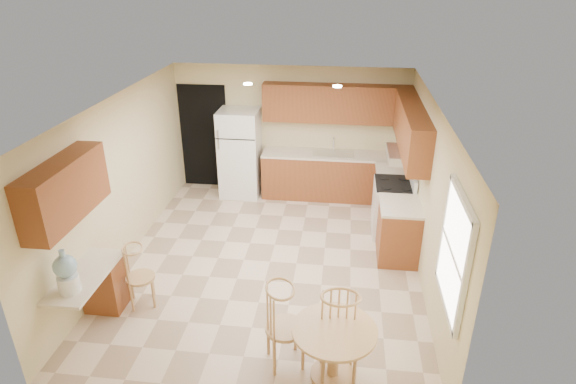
# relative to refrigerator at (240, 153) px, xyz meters

# --- Properties ---
(floor) EXTENTS (5.50, 5.50, 0.00)m
(floor) POSITION_rel_refrigerator_xyz_m (0.95, -2.40, -0.86)
(floor) COLOR beige
(floor) RESTS_ON ground
(ceiling) EXTENTS (4.50, 5.50, 0.02)m
(ceiling) POSITION_rel_refrigerator_xyz_m (0.95, -2.40, 1.64)
(ceiling) COLOR white
(ceiling) RESTS_ON wall_back
(wall_back) EXTENTS (4.50, 0.02, 2.50)m
(wall_back) POSITION_rel_refrigerator_xyz_m (0.95, 0.35, 0.39)
(wall_back) COLOR beige
(wall_back) RESTS_ON floor
(wall_front) EXTENTS (4.50, 0.02, 2.50)m
(wall_front) POSITION_rel_refrigerator_xyz_m (0.95, -5.15, 0.39)
(wall_front) COLOR beige
(wall_front) RESTS_ON floor
(wall_left) EXTENTS (0.02, 5.50, 2.50)m
(wall_left) POSITION_rel_refrigerator_xyz_m (-1.30, -2.40, 0.39)
(wall_left) COLOR beige
(wall_left) RESTS_ON floor
(wall_right) EXTENTS (0.02, 5.50, 2.50)m
(wall_right) POSITION_rel_refrigerator_xyz_m (3.20, -2.40, 0.39)
(wall_right) COLOR beige
(wall_right) RESTS_ON floor
(doorway) EXTENTS (0.90, 0.02, 2.10)m
(doorway) POSITION_rel_refrigerator_xyz_m (-0.80, 0.34, 0.19)
(doorway) COLOR black
(doorway) RESTS_ON floor
(base_cab_back) EXTENTS (2.75, 0.60, 0.87)m
(base_cab_back) POSITION_rel_refrigerator_xyz_m (1.83, 0.05, -0.42)
(base_cab_back) COLOR brown
(base_cab_back) RESTS_ON floor
(counter_back) EXTENTS (2.75, 0.63, 0.04)m
(counter_back) POSITION_rel_refrigerator_xyz_m (1.83, 0.05, 0.03)
(counter_back) COLOR beige
(counter_back) RESTS_ON base_cab_back
(base_cab_right_a) EXTENTS (0.60, 0.59, 0.87)m
(base_cab_right_a) POSITION_rel_refrigerator_xyz_m (2.90, -0.54, -0.42)
(base_cab_right_a) COLOR brown
(base_cab_right_a) RESTS_ON floor
(counter_right_a) EXTENTS (0.63, 0.59, 0.04)m
(counter_right_a) POSITION_rel_refrigerator_xyz_m (2.90, -0.54, 0.03)
(counter_right_a) COLOR beige
(counter_right_a) RESTS_ON base_cab_right_a
(base_cab_right_b) EXTENTS (0.60, 0.80, 0.87)m
(base_cab_right_b) POSITION_rel_refrigerator_xyz_m (2.90, -2.00, -0.42)
(base_cab_right_b) COLOR brown
(base_cab_right_b) RESTS_ON floor
(counter_right_b) EXTENTS (0.63, 0.80, 0.04)m
(counter_right_b) POSITION_rel_refrigerator_xyz_m (2.90, -2.00, 0.03)
(counter_right_b) COLOR beige
(counter_right_b) RESTS_ON base_cab_right_b
(upper_cab_back) EXTENTS (2.75, 0.33, 0.70)m
(upper_cab_back) POSITION_rel_refrigerator_xyz_m (1.83, 0.19, 0.99)
(upper_cab_back) COLOR brown
(upper_cab_back) RESTS_ON wall_back
(upper_cab_right) EXTENTS (0.33, 2.42, 0.70)m
(upper_cab_right) POSITION_rel_refrigerator_xyz_m (3.04, -1.19, 0.99)
(upper_cab_right) COLOR brown
(upper_cab_right) RESTS_ON wall_right
(upper_cab_left) EXTENTS (0.33, 1.40, 0.70)m
(upper_cab_left) POSITION_rel_refrigerator_xyz_m (-1.13, -4.00, 0.99)
(upper_cab_left) COLOR brown
(upper_cab_left) RESTS_ON wall_left
(sink) EXTENTS (0.78, 0.44, 0.01)m
(sink) POSITION_rel_refrigerator_xyz_m (1.80, 0.05, 0.05)
(sink) COLOR silver
(sink) RESTS_ON counter_back
(range_hood) EXTENTS (0.50, 0.76, 0.14)m
(range_hood) POSITION_rel_refrigerator_xyz_m (2.95, -1.22, 0.56)
(range_hood) COLOR silver
(range_hood) RESTS_ON upper_cab_right
(desk_pedestal) EXTENTS (0.48, 0.42, 0.72)m
(desk_pedestal) POSITION_rel_refrigerator_xyz_m (-1.05, -3.72, -0.50)
(desk_pedestal) COLOR brown
(desk_pedestal) RESTS_ON floor
(desk_top) EXTENTS (0.50, 1.20, 0.04)m
(desk_top) POSITION_rel_refrigerator_xyz_m (-1.05, -4.10, -0.11)
(desk_top) COLOR beige
(desk_top) RESTS_ON desk_pedestal
(window) EXTENTS (0.06, 1.12, 1.30)m
(window) POSITION_rel_refrigerator_xyz_m (3.18, -4.25, 0.64)
(window) COLOR white
(window) RESTS_ON wall_right
(can_light_a) EXTENTS (0.14, 0.14, 0.02)m
(can_light_a) POSITION_rel_refrigerator_xyz_m (0.45, -1.20, 1.63)
(can_light_a) COLOR white
(can_light_a) RESTS_ON ceiling
(can_light_b) EXTENTS (0.14, 0.14, 0.02)m
(can_light_b) POSITION_rel_refrigerator_xyz_m (1.85, -1.20, 1.63)
(can_light_b) COLOR white
(can_light_b) RESTS_ON ceiling
(refrigerator) EXTENTS (0.76, 0.74, 1.72)m
(refrigerator) POSITION_rel_refrigerator_xyz_m (0.00, 0.00, 0.00)
(refrigerator) COLOR white
(refrigerator) RESTS_ON floor
(stove) EXTENTS (0.65, 0.76, 1.09)m
(stove) POSITION_rel_refrigerator_xyz_m (2.88, -1.22, -0.39)
(stove) COLOR white
(stove) RESTS_ON floor
(dining_table) EXTENTS (0.92, 0.92, 0.68)m
(dining_table) POSITION_rel_refrigerator_xyz_m (2.00, -4.60, -0.41)
(dining_table) COLOR tan
(dining_table) RESTS_ON floor
(chair_table_a) EXTENTS (0.46, 0.59, 1.04)m
(chair_table_a) POSITION_rel_refrigerator_xyz_m (1.45, -4.53, -0.23)
(chair_table_a) COLOR tan
(chair_table_a) RESTS_ON floor
(chair_table_b) EXTENTS (0.47, 0.47, 1.06)m
(chair_table_b) POSITION_rel_refrigerator_xyz_m (2.05, -4.70, -0.21)
(chair_table_b) COLOR tan
(chair_table_b) RESTS_ON floor
(chair_desk) EXTENTS (0.39, 0.50, 0.87)m
(chair_desk) POSITION_rel_refrigerator_xyz_m (-0.60, -3.68, -0.33)
(chair_desk) COLOR tan
(chair_desk) RESTS_ON floor
(water_crock) EXTENTS (0.26, 0.26, 0.55)m
(water_crock) POSITION_rel_refrigerator_xyz_m (-1.05, -4.42, 0.16)
(water_crock) COLOR white
(water_crock) RESTS_ON desk_top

